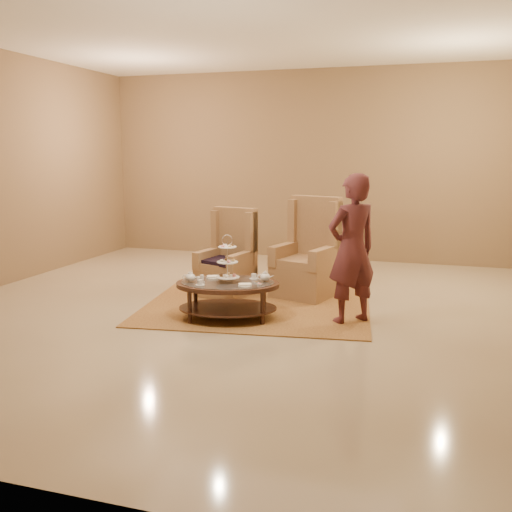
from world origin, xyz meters
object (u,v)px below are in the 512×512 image
(tea_table, at_px, (228,289))
(armchair_left, at_px, (229,266))
(armchair_right, at_px, (308,263))
(person, at_px, (352,249))

(tea_table, relative_size, armchair_left, 1.15)
(tea_table, height_order, armchair_right, armchair_right)
(armchair_left, distance_m, armchair_right, 1.13)
(person, bearing_deg, armchair_right, -99.06)
(armchair_left, bearing_deg, person, -12.83)
(armchair_right, bearing_deg, person, -40.62)
(person, bearing_deg, tea_table, -30.15)
(armchair_left, bearing_deg, armchair_right, 26.99)
(armchair_right, xyz_separation_m, person, (0.76, -1.14, 0.42))
(tea_table, distance_m, armchair_right, 1.61)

